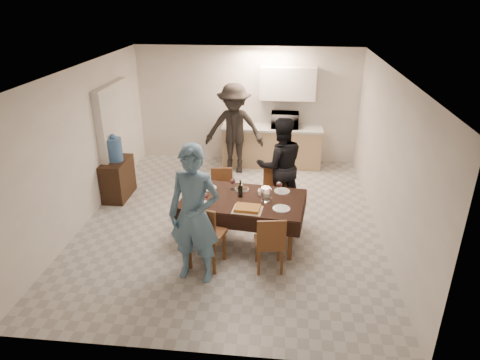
{
  "coord_description": "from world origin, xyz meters",
  "views": [
    {
      "loc": [
        0.84,
        -6.51,
        3.73
      ],
      "look_at": [
        0.19,
        -0.3,
        0.92
      ],
      "focal_mm": 32.0,
      "sensor_mm": 36.0,
      "label": 1
    }
  ],
  "objects_px": {
    "person_near": "(194,215)",
    "console": "(118,179)",
    "savoury_tart": "(247,208)",
    "water_jug": "(114,150)",
    "microwave": "(285,120)",
    "wine_bottle": "(240,188)",
    "dining_table": "(243,200)",
    "person_far": "(280,166)",
    "person_kitchen": "(234,129)",
    "water_pitcher": "(266,194)"
  },
  "relations": [
    {
      "from": "dining_table",
      "to": "savoury_tart",
      "type": "distance_m",
      "value": 0.4
    },
    {
      "from": "person_near",
      "to": "console",
      "type": "bearing_deg",
      "value": 139.12
    },
    {
      "from": "water_pitcher",
      "to": "person_far",
      "type": "distance_m",
      "value": 1.12
    },
    {
      "from": "savoury_tart",
      "to": "microwave",
      "type": "bearing_deg",
      "value": 82.08
    },
    {
      "from": "person_kitchen",
      "to": "wine_bottle",
      "type": "bearing_deg",
      "value": -81.32
    },
    {
      "from": "water_jug",
      "to": "microwave",
      "type": "distance_m",
      "value": 3.72
    },
    {
      "from": "console",
      "to": "person_far",
      "type": "bearing_deg",
      "value": -4.31
    },
    {
      "from": "water_jug",
      "to": "person_kitchen",
      "type": "distance_m",
      "value": 2.57
    },
    {
      "from": "dining_table",
      "to": "wine_bottle",
      "type": "relative_size",
      "value": 6.91
    },
    {
      "from": "dining_table",
      "to": "person_far",
      "type": "relative_size",
      "value": 1.14
    },
    {
      "from": "water_jug",
      "to": "person_near",
      "type": "distance_m",
      "value": 3.07
    },
    {
      "from": "wine_bottle",
      "to": "microwave",
      "type": "relative_size",
      "value": 0.48
    },
    {
      "from": "person_near",
      "to": "person_far",
      "type": "distance_m",
      "value": 2.37
    },
    {
      "from": "water_jug",
      "to": "microwave",
      "type": "relative_size",
      "value": 0.74
    },
    {
      "from": "console",
      "to": "person_far",
      "type": "height_order",
      "value": "person_far"
    },
    {
      "from": "wine_bottle",
      "to": "savoury_tart",
      "type": "xyz_separation_m",
      "value": [
        0.15,
        -0.43,
        -0.12
      ]
    },
    {
      "from": "wine_bottle",
      "to": "person_kitchen",
      "type": "relative_size",
      "value": 0.15
    },
    {
      "from": "console",
      "to": "savoury_tart",
      "type": "height_order",
      "value": "savoury_tart"
    },
    {
      "from": "console",
      "to": "water_jug",
      "type": "xyz_separation_m",
      "value": [
        0.0,
        0.0,
        0.6
      ]
    },
    {
      "from": "water_pitcher",
      "to": "savoury_tart",
      "type": "height_order",
      "value": "water_pitcher"
    },
    {
      "from": "savoury_tart",
      "to": "person_near",
      "type": "xyz_separation_m",
      "value": [
        -0.65,
        -0.67,
        0.22
      ]
    },
    {
      "from": "microwave",
      "to": "person_far",
      "type": "height_order",
      "value": "person_far"
    },
    {
      "from": "dining_table",
      "to": "water_jug",
      "type": "height_order",
      "value": "water_jug"
    },
    {
      "from": "dining_table",
      "to": "person_kitchen",
      "type": "distance_m",
      "value": 2.85
    },
    {
      "from": "console",
      "to": "person_kitchen",
      "type": "bearing_deg",
      "value": 36.05
    },
    {
      "from": "water_pitcher",
      "to": "console",
      "type": "bearing_deg",
      "value": 155.3
    },
    {
      "from": "wine_bottle",
      "to": "dining_table",
      "type": "bearing_deg",
      "value": -45.0
    },
    {
      "from": "savoury_tart",
      "to": "water_pitcher",
      "type": "bearing_deg",
      "value": 52.85
    },
    {
      "from": "wine_bottle",
      "to": "person_near",
      "type": "height_order",
      "value": "person_near"
    },
    {
      "from": "microwave",
      "to": "person_kitchen",
      "type": "height_order",
      "value": "person_kitchen"
    },
    {
      "from": "microwave",
      "to": "person_far",
      "type": "relative_size",
      "value": 0.34
    },
    {
      "from": "person_far",
      "to": "microwave",
      "type": "bearing_deg",
      "value": -106.05
    },
    {
      "from": "dining_table",
      "to": "water_pitcher",
      "type": "height_order",
      "value": "water_pitcher"
    },
    {
      "from": "microwave",
      "to": "person_far",
      "type": "xyz_separation_m",
      "value": [
        -0.05,
        -2.2,
        -0.2
      ]
    },
    {
      "from": "water_jug",
      "to": "wine_bottle",
      "type": "distance_m",
      "value": 2.79
    },
    {
      "from": "dining_table",
      "to": "microwave",
      "type": "xyz_separation_m",
      "value": [
        0.6,
        3.25,
        0.38
      ]
    },
    {
      "from": "water_jug",
      "to": "savoury_tart",
      "type": "bearing_deg",
      "value": -32.12
    },
    {
      "from": "wine_bottle",
      "to": "water_pitcher",
      "type": "distance_m",
      "value": 0.41
    },
    {
      "from": "person_kitchen",
      "to": "savoury_tart",
      "type": "bearing_deg",
      "value": -79.84
    },
    {
      "from": "savoury_tart",
      "to": "person_near",
      "type": "height_order",
      "value": "person_near"
    },
    {
      "from": "microwave",
      "to": "person_near",
      "type": "bearing_deg",
      "value": 74.96
    },
    {
      "from": "dining_table",
      "to": "microwave",
      "type": "relative_size",
      "value": 3.33
    },
    {
      "from": "dining_table",
      "to": "microwave",
      "type": "height_order",
      "value": "microwave"
    },
    {
      "from": "dining_table",
      "to": "person_near",
      "type": "xyz_separation_m",
      "value": [
        -0.55,
        -1.05,
        0.28
      ]
    },
    {
      "from": "console",
      "to": "person_kitchen",
      "type": "xyz_separation_m",
      "value": [
        2.08,
        1.51,
        0.6
      ]
    },
    {
      "from": "water_pitcher",
      "to": "person_kitchen",
      "type": "relative_size",
      "value": 0.11
    },
    {
      "from": "dining_table",
      "to": "water_pitcher",
      "type": "bearing_deg",
      "value": -1.17
    },
    {
      "from": "water_jug",
      "to": "savoury_tart",
      "type": "relative_size",
      "value": 1.02
    },
    {
      "from": "dining_table",
      "to": "person_near",
      "type": "bearing_deg",
      "value": -110.69
    },
    {
      "from": "person_near",
      "to": "person_kitchen",
      "type": "xyz_separation_m",
      "value": [
        0.08,
        3.85,
        -0.01
      ]
    }
  ]
}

